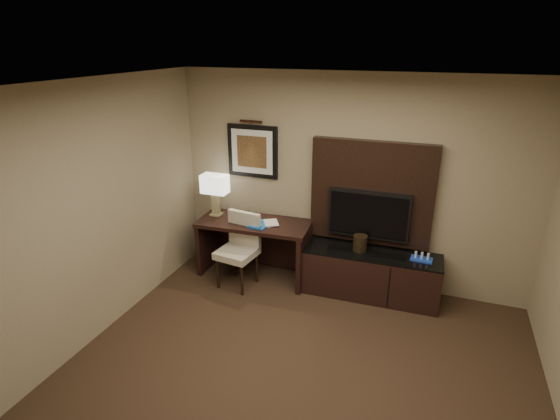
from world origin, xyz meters
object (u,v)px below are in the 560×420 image
at_px(ice_bucket, 360,243).
at_px(desk, 255,249).
at_px(tv, 368,215).
at_px(table_lamp, 215,194).
at_px(desk_phone, 242,216).
at_px(minibar_tray, 422,257).
at_px(credenza, 368,274).
at_px(desk_chair, 237,252).

bearing_deg(ice_bucket, desk, -178.28).
height_order(desk, tv, tv).
bearing_deg(table_lamp, ice_bucket, -0.05).
relative_size(tv, ice_bucket, 5.09).
bearing_deg(desk_phone, desk, -13.72).
bearing_deg(minibar_tray, credenza, -178.51).
relative_size(desk_phone, ice_bucket, 1.03).
xyz_separation_m(desk, ice_bucket, (1.40, 0.04, 0.30)).
distance_m(desk, minibar_tray, 2.15).
height_order(desk, desk_phone, desk_phone).
bearing_deg(credenza, desk_phone, 178.82).
xyz_separation_m(desk, minibar_tray, (2.14, 0.04, 0.25)).
bearing_deg(desk, tv, 4.61).
xyz_separation_m(tv, desk_chair, (-1.56, -0.53, -0.54)).
bearing_deg(desk_chair, desk_phone, 109.91).
bearing_deg(minibar_tray, desk_chair, -170.75).
distance_m(desk, desk_chair, 0.36).
height_order(desk_phone, ice_bucket, desk_phone).
bearing_deg(desk_chair, tv, 26.17).
xyz_separation_m(desk, desk_phone, (-0.18, 0.01, 0.45)).
relative_size(tv, minibar_tray, 4.02).
relative_size(desk, table_lamp, 2.41).
height_order(desk_chair, table_lamp, table_lamp).
relative_size(table_lamp, ice_bucket, 3.12).
bearing_deg(desk_chair, ice_bucket, 21.35).
relative_size(table_lamp, desk_phone, 3.04).
bearing_deg(ice_bucket, tv, 71.04).
bearing_deg(table_lamp, desk, -4.31).
relative_size(desk, desk_phone, 7.35).
bearing_deg(credenza, table_lamp, 177.87).
height_order(desk, table_lamp, table_lamp).
bearing_deg(desk_chair, credenza, 19.61).
height_order(tv, desk_chair, tv).
height_order(credenza, tv, tv).
bearing_deg(tv, desk_phone, -173.49).
xyz_separation_m(desk_chair, minibar_tray, (2.24, 0.37, 0.16)).
bearing_deg(minibar_tray, desk, -179.02).
xyz_separation_m(credenza, tv, (-0.07, 0.18, 0.72)).
height_order(desk, ice_bucket, same).
relative_size(tv, table_lamp, 1.63).
distance_m(table_lamp, ice_bucket, 2.02).
relative_size(credenza, minibar_tray, 6.96).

